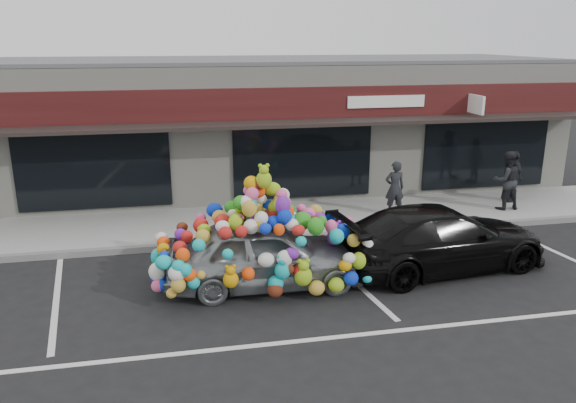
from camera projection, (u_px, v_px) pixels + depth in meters
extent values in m
plane|color=black|center=(219.00, 290.00, 11.53)|extent=(90.00, 90.00, 0.00)
cube|color=beige|center=(196.00, 126.00, 18.93)|extent=(24.00, 6.00, 4.20)
cube|color=#59595B|center=(193.00, 61.00, 18.32)|extent=(24.00, 6.00, 0.12)
cube|color=#360E0F|center=(199.00, 105.00, 15.73)|extent=(24.00, 0.18, 0.90)
cube|color=black|center=(201.00, 126.00, 15.38)|extent=(24.00, 1.20, 0.10)
cube|color=white|center=(475.00, 104.00, 16.87)|extent=(0.08, 0.95, 0.55)
cube|color=white|center=(386.00, 102.00, 16.66)|extent=(2.40, 0.04, 0.35)
cube|color=black|center=(94.00, 169.00, 15.69)|extent=(4.20, 0.12, 2.30)
cube|color=black|center=(303.00, 160.00, 16.83)|extent=(4.20, 0.12, 2.30)
cube|color=black|center=(485.00, 152.00, 17.96)|extent=(4.20, 0.12, 2.30)
cube|color=gray|center=(207.00, 225.00, 15.27)|extent=(26.00, 3.00, 0.15)
cube|color=slate|center=(211.00, 244.00, 13.86)|extent=(26.00, 0.18, 0.16)
cube|color=silver|center=(56.00, 299.00, 11.11)|extent=(0.73, 4.37, 0.01)
cube|color=silver|center=(347.00, 275.00, 12.24)|extent=(0.73, 4.37, 0.01)
cube|color=silver|center=(566.00, 257.00, 13.26)|extent=(0.73, 4.37, 0.01)
cube|color=silver|center=(345.00, 336.00, 9.74)|extent=(14.00, 0.12, 0.01)
imported|color=silver|center=(265.00, 254.00, 11.56)|extent=(1.78, 4.19, 1.41)
ellipsoid|color=red|center=(264.00, 196.00, 11.21)|extent=(1.30, 1.77, 1.06)
sphere|color=orange|center=(335.00, 237.00, 11.61)|extent=(0.34, 0.34, 0.34)
sphere|color=#0D2AEE|center=(303.00, 276.00, 10.86)|extent=(0.36, 0.36, 0.36)
sphere|color=green|center=(223.00, 246.00, 12.29)|extent=(0.30, 0.30, 0.30)
sphere|color=#FF59BD|center=(264.00, 173.00, 11.08)|extent=(0.32, 0.32, 0.32)
sphere|color=#FC2509|center=(203.00, 241.00, 11.33)|extent=(0.30, 0.30, 0.30)
imported|color=black|center=(440.00, 238.00, 12.43)|extent=(2.60, 5.10, 1.42)
imported|color=black|center=(395.00, 188.00, 15.74)|extent=(0.58, 0.40, 1.54)
imported|color=black|center=(506.00, 180.00, 16.22)|extent=(0.84, 0.66, 1.72)
imported|color=black|center=(513.00, 176.00, 17.04)|extent=(0.94, 0.45, 1.56)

